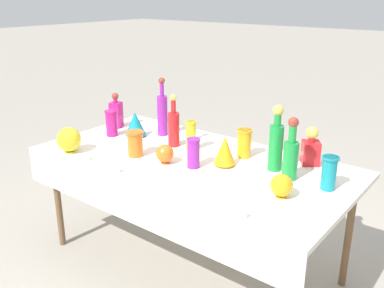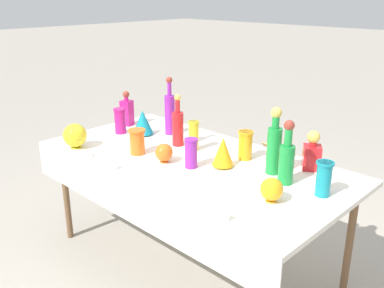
{
  "view_description": "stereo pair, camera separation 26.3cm",
  "coord_description": "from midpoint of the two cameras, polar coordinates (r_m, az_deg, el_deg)",
  "views": [
    {
      "loc": [
        1.53,
        -1.95,
        1.74
      ],
      "look_at": [
        0.0,
        0.0,
        0.86
      ],
      "focal_mm": 40.0,
      "sensor_mm": 36.0,
      "label": 1
    },
    {
      "loc": [
        1.72,
        -1.78,
        1.74
      ],
      "look_at": [
        0.0,
        0.0,
        0.86
      ],
      "focal_mm": 40.0,
      "sensor_mm": 36.0,
      "label": 2
    }
  ],
  "objects": [
    {
      "name": "ground_plane",
      "position": [
        3.03,
        2.58,
        -15.57
      ],
      "size": [
        40.0,
        40.0,
        0.0
      ],
      "primitive_type": "plane",
      "color": "#A0998C"
    },
    {
      "name": "display_table",
      "position": [
        2.66,
        2.43,
        -3.26
      ],
      "size": [
        1.97,
        1.01,
        0.76
      ],
      "color": "white",
      "rests_on": "ground"
    },
    {
      "name": "tall_bottle_0",
      "position": [
        2.47,
        13.91,
        -0.22
      ],
      "size": [
        0.08,
        0.08,
        0.39
      ],
      "color": "#198C38",
      "rests_on": "display_table"
    },
    {
      "name": "tall_bottle_1",
      "position": [
        2.36,
        15.65,
        -1.93
      ],
      "size": [
        0.08,
        0.08,
        0.36
      ],
      "color": "#198C38",
      "rests_on": "display_table"
    },
    {
      "name": "tall_bottle_2",
      "position": [
        2.86,
        0.72,
        2.39
      ],
      "size": [
        0.08,
        0.08,
        0.35
      ],
      "color": "red",
      "rests_on": "display_table"
    },
    {
      "name": "tall_bottle_3",
      "position": [
        3.08,
        -0.54,
        4.27
      ],
      "size": [
        0.07,
        0.07,
        0.42
      ],
      "color": "purple",
      "rests_on": "display_table"
    },
    {
      "name": "square_decanter_0",
      "position": [
        2.61,
        18.53,
        -1.18
      ],
      "size": [
        0.14,
        0.14,
        0.24
      ],
      "color": "red",
      "rests_on": "display_table"
    },
    {
      "name": "square_decanter_1",
      "position": [
        3.33,
        -6.46,
        4.4
      ],
      "size": [
        0.1,
        0.1,
        0.27
      ],
      "color": "#C61972",
      "rests_on": "display_table"
    },
    {
      "name": "slender_vase_0",
      "position": [
        2.78,
        2.92,
        1.19
      ],
      "size": [
        0.07,
        0.07,
        0.2
      ],
      "color": "yellow",
      "rests_on": "display_table"
    },
    {
      "name": "slender_vase_1",
      "position": [
        3.15,
        -7.22,
        3.15
      ],
      "size": [
        0.09,
        0.09,
        0.19
      ],
      "color": "#C61972",
      "rests_on": "display_table"
    },
    {
      "name": "slender_vase_2",
      "position": [
        2.67,
        9.94,
        -0.08
      ],
      "size": [
        0.1,
        0.1,
        0.18
      ],
      "color": "orange",
      "rests_on": "display_table"
    },
    {
      "name": "slender_vase_3",
      "position": [
        2.73,
        -4.61,
        0.39
      ],
      "size": [
        0.11,
        0.11,
        0.16
      ],
      "color": "orange",
      "rests_on": "display_table"
    },
    {
      "name": "slender_vase_4",
      "position": [
        2.3,
        20.35,
        -4.28
      ],
      "size": [
        0.09,
        0.09,
        0.18
      ],
      "color": "teal",
      "rests_on": "display_table"
    },
    {
      "name": "slender_vase_5",
      "position": [
        2.51,
        2.88,
        -1.15
      ],
      "size": [
        0.08,
        0.08,
        0.18
      ],
      "color": "purple",
      "rests_on": "display_table"
    },
    {
      "name": "fluted_vase_0",
      "position": [
        2.53,
        7.13,
        -1.07
      ],
      "size": [
        0.13,
        0.13,
        0.18
      ],
      "color": "orange",
      "rests_on": "display_table"
    },
    {
      "name": "fluted_vase_1",
      "position": [
        3.1,
        -4.17,
        2.88
      ],
      "size": [
        0.15,
        0.15,
        0.18
      ],
      "color": "teal",
      "rests_on": "display_table"
    },
    {
      "name": "round_bowl_0",
      "position": [
        2.17,
        14.02,
        -5.98
      ],
      "size": [
        0.12,
        0.12,
        0.12
      ],
      "color": "orange",
      "rests_on": "display_table"
    },
    {
      "name": "round_bowl_1",
      "position": [
        2.9,
        -12.87,
        1.08
      ],
      "size": [
        0.16,
        0.16,
        0.17
      ],
      "color": "yellow",
      "rests_on": "display_table"
    },
    {
      "name": "round_bowl_2",
      "position": [
        2.59,
        -0.87,
        -1.21
      ],
      "size": [
        0.11,
        0.11,
        0.12
      ],
      "color": "orange",
      "rests_on": "display_table"
    },
    {
      "name": "price_tag_left",
      "position": [
        1.99,
        8.12,
        -9.43
      ],
      "size": [
        0.06,
        0.02,
        0.05
      ],
      "primitive_type": "cube",
      "rotation": [
        -0.21,
        0.0,
        0.04
      ],
      "color": "white",
      "rests_on": "display_table"
    },
    {
      "name": "price_tag_center",
      "position": [
        2.53,
        -7.41,
        -2.9
      ],
      "size": [
        0.06,
        0.02,
        0.04
      ],
      "primitive_type": "cube",
      "rotation": [
        -0.21,
        0.0,
        -0.03
      ],
      "color": "white",
      "rests_on": "display_table"
    },
    {
      "name": "price_tag_right",
      "position": [
        2.75,
        -10.92,
        -1.25
      ],
      "size": [
        0.05,
        0.02,
        0.04
      ],
      "primitive_type": "cube",
      "rotation": [
        -0.21,
        0.0,
        0.22
      ],
      "color": "white",
      "rests_on": "display_table"
    },
    {
      "name": "cardboard_box_behind_left",
      "position": [
        3.93,
        12.4,
        -4.33
      ],
      "size": [
        0.5,
        0.45,
        0.43
      ],
      "color": "tan",
      "rests_on": "ground"
    }
  ]
}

